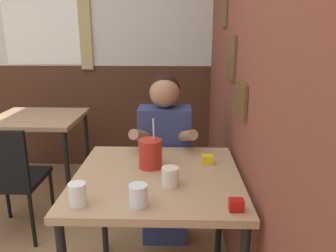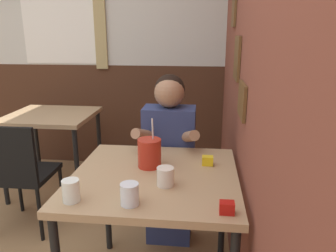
{
  "view_description": "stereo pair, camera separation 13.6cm",
  "coord_description": "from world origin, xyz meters",
  "px_view_note": "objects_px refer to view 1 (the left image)",
  "views": [
    {
      "loc": [
        0.8,
        -1.12,
        1.45
      ],
      "look_at": [
        0.75,
        0.57,
        0.95
      ],
      "focal_mm": 35.0,
      "sensor_mm": 36.0,
      "label": 1
    },
    {
      "loc": [
        0.93,
        -1.12,
        1.45
      ],
      "look_at": [
        0.75,
        0.57,
        0.95
      ],
      "focal_mm": 35.0,
      "sensor_mm": 36.0,
      "label": 2
    }
  ],
  "objects_px": {
    "main_table": "(157,188)",
    "chair_near_window": "(8,175)",
    "cocktail_pitcher": "(150,154)",
    "background_table": "(38,127)",
    "person_seated": "(165,159)"
  },
  "relations": [
    {
      "from": "main_table",
      "to": "background_table",
      "type": "height_order",
      "value": "same"
    },
    {
      "from": "main_table",
      "to": "background_table",
      "type": "xyz_separation_m",
      "value": [
        -1.1,
        1.16,
        -0.02
      ]
    },
    {
      "from": "background_table",
      "to": "cocktail_pitcher",
      "type": "relative_size",
      "value": 2.72
    },
    {
      "from": "main_table",
      "to": "chair_near_window",
      "type": "distance_m",
      "value": 1.19
    },
    {
      "from": "main_table",
      "to": "background_table",
      "type": "relative_size",
      "value": 1.13
    },
    {
      "from": "person_seated",
      "to": "chair_near_window",
      "type": "bearing_deg",
      "value": -178.84
    },
    {
      "from": "main_table",
      "to": "cocktail_pitcher",
      "type": "relative_size",
      "value": 3.08
    },
    {
      "from": "background_table",
      "to": "chair_near_window",
      "type": "height_order",
      "value": "chair_near_window"
    },
    {
      "from": "main_table",
      "to": "chair_near_window",
      "type": "relative_size",
      "value": 1.0
    },
    {
      "from": "main_table",
      "to": "person_seated",
      "type": "relative_size",
      "value": 0.71
    },
    {
      "from": "chair_near_window",
      "to": "main_table",
      "type": "bearing_deg",
      "value": -25.44
    },
    {
      "from": "person_seated",
      "to": "cocktail_pitcher",
      "type": "xyz_separation_m",
      "value": [
        -0.06,
        -0.44,
        0.2
      ]
    },
    {
      "from": "background_table",
      "to": "cocktail_pitcher",
      "type": "height_order",
      "value": "cocktail_pitcher"
    },
    {
      "from": "main_table",
      "to": "person_seated",
      "type": "distance_m",
      "value": 0.54
    },
    {
      "from": "main_table",
      "to": "cocktail_pitcher",
      "type": "xyz_separation_m",
      "value": [
        -0.04,
        0.1,
        0.15
      ]
    }
  ]
}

